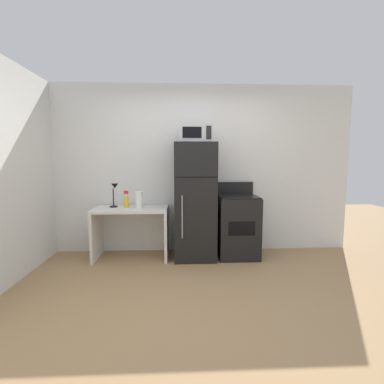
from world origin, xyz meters
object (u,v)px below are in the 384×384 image
(paper_towel_roll, at_px, (139,200))
(spray_bottle, at_px, (126,201))
(desk, at_px, (131,223))
(desk_lamp, at_px, (114,191))
(refrigerator, at_px, (195,201))
(oven_range, at_px, (237,225))
(microwave, at_px, (195,133))

(paper_towel_roll, relative_size, spray_bottle, 0.96)
(desk, relative_size, desk_lamp, 3.02)
(spray_bottle, relative_size, refrigerator, 0.15)
(oven_range, bearing_deg, desk_lamp, 178.27)
(microwave, bearing_deg, spray_bottle, 176.85)
(desk, relative_size, spray_bottle, 4.29)
(spray_bottle, bearing_deg, paper_towel_roll, -12.22)
(desk, xyz_separation_m, refrigerator, (0.94, -0.02, 0.33))
(desk_lamp, bearing_deg, oven_range, -1.73)
(paper_towel_roll, height_order, spray_bottle, spray_bottle)
(desk, distance_m, microwave, 1.61)
(desk, relative_size, microwave, 2.32)
(paper_towel_roll, xyz_separation_m, spray_bottle, (-0.19, 0.04, -0.02))
(desk, distance_m, paper_towel_roll, 0.38)
(paper_towel_roll, height_order, microwave, microwave)
(microwave, distance_m, oven_range, 1.50)
(desk, bearing_deg, spray_bottle, 166.44)
(microwave, bearing_deg, paper_towel_roll, 179.04)
(spray_bottle, relative_size, microwave, 0.54)
(desk_lamp, height_order, paper_towel_roll, desk_lamp)
(refrigerator, distance_m, oven_range, 0.75)
(refrigerator, distance_m, microwave, 0.98)
(spray_bottle, distance_m, microwave, 1.40)
(spray_bottle, xyz_separation_m, microwave, (1.00, -0.06, 0.97))
(desk_lamp, relative_size, microwave, 0.77)
(desk, xyz_separation_m, paper_towel_roll, (0.12, -0.03, 0.35))
(desk, height_order, refrigerator, refrigerator)
(paper_towel_roll, distance_m, oven_range, 1.51)
(paper_towel_roll, distance_m, refrigerator, 0.81)
(desk_lamp, relative_size, spray_bottle, 1.42)
(refrigerator, relative_size, oven_range, 1.54)
(desk, bearing_deg, microwave, -2.37)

